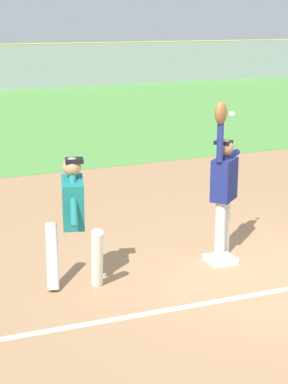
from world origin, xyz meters
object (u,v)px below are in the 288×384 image
at_px(first_base, 221,259).
at_px(parked_car_silver, 76,69).
at_px(baseball, 232,114).
at_px(fielder, 224,182).
at_px(runner, 73,214).

xyz_separation_m(first_base, parked_car_silver, (7.14, 26.55, 0.63)).
bearing_deg(baseball, parked_car_silver, 75.36).
xyz_separation_m(fielder, baseball, (0.15, 0.08, 0.94)).
bearing_deg(runner, fielder, 21.81).
height_order(fielder, baseball, fielder).
height_order(runner, baseball, baseball).
height_order(runner, parked_car_silver, runner).
height_order(first_base, runner, runner).
bearing_deg(first_base, baseball, 43.85).
relative_size(first_base, runner, 0.22).
bearing_deg(fielder, parked_car_silver, -53.10).
distance_m(runner, parked_car_silver, 28.14).
bearing_deg(first_base, parked_car_silver, 74.94).
distance_m(baseball, parked_car_silver, 27.20).
xyz_separation_m(fielder, runner, (-2.31, -0.19, -0.12)).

